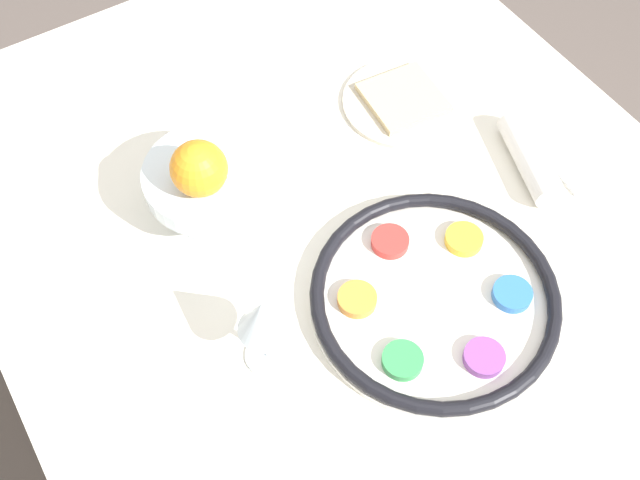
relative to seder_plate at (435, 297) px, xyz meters
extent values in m
plane|color=#564C47|center=(0.16, 0.03, -0.76)|extent=(8.00, 8.00, 0.00)
cube|color=silver|center=(0.16, 0.03, -0.39)|extent=(1.29, 1.02, 0.75)
cylinder|color=silver|center=(0.00, 0.00, -0.01)|extent=(0.34, 0.34, 0.01)
torus|color=black|center=(0.00, 0.00, 0.00)|extent=(0.34, 0.34, 0.02)
cylinder|color=red|center=(0.11, 0.00, 0.00)|extent=(0.05, 0.05, 0.01)
cylinder|color=orange|center=(0.05, 0.09, 0.00)|extent=(0.05, 0.05, 0.01)
cylinder|color=#33934C|center=(-0.05, 0.09, 0.00)|extent=(0.05, 0.05, 0.01)
cylinder|color=#844299|center=(-0.11, 0.00, 0.00)|extent=(0.05, 0.05, 0.01)
cylinder|color=#2D6BB7|center=(-0.05, -0.09, 0.00)|extent=(0.05, 0.05, 0.01)
cylinder|color=gold|center=(0.05, -0.09, 0.00)|extent=(0.05, 0.05, 0.01)
cylinder|color=silver|center=(0.05, 0.23, -0.01)|extent=(0.06, 0.06, 0.00)
cylinder|color=silver|center=(0.05, 0.23, 0.03)|extent=(0.01, 0.01, 0.08)
cone|color=silver|center=(0.05, 0.23, 0.10)|extent=(0.07, 0.07, 0.06)
cylinder|color=silver|center=(0.30, 0.18, -0.01)|extent=(0.12, 0.12, 0.01)
cylinder|color=silver|center=(0.30, 0.18, 0.02)|extent=(0.03, 0.03, 0.06)
cylinder|color=silver|center=(0.30, 0.18, 0.07)|extent=(0.18, 0.18, 0.03)
sphere|color=orange|center=(0.28, 0.20, 0.12)|extent=(0.08, 0.08, 0.08)
cylinder|color=beige|center=(0.33, -0.18, -0.01)|extent=(0.20, 0.20, 0.01)
cube|color=#D1B784|center=(0.33, -0.18, 0.00)|extent=(0.13, 0.13, 0.01)
cylinder|color=white|center=(0.11, -0.27, 0.01)|extent=(0.17, 0.10, 0.05)
cube|color=silver|center=(0.12, -0.31, -0.01)|extent=(0.18, 0.04, 0.01)
camera|label=1|loc=(-0.33, 0.39, 0.90)|focal=42.00mm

